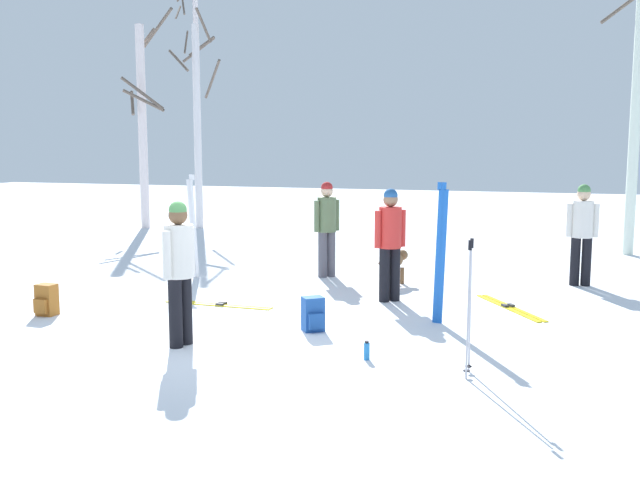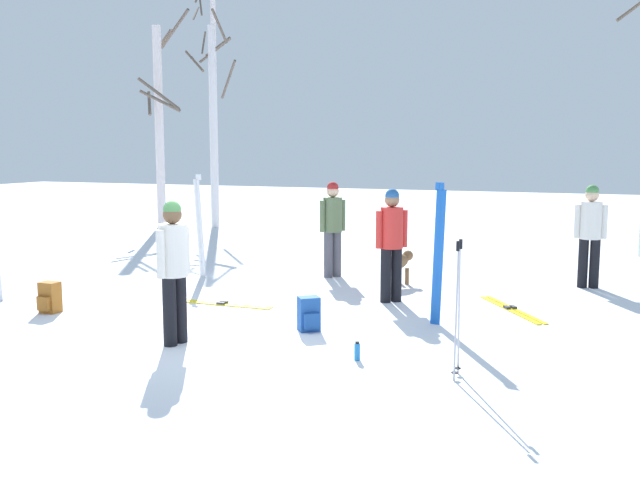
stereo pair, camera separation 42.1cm
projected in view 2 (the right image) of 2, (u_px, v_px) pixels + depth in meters
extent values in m
plane|color=white|center=(207.00, 335.00, 8.81)|extent=(60.00, 60.00, 0.00)
cylinder|color=black|center=(396.00, 275.00, 10.70)|extent=(0.16, 0.16, 0.82)
cylinder|color=black|center=(386.00, 275.00, 10.63)|extent=(0.16, 0.16, 0.82)
cylinder|color=red|center=(392.00, 228.00, 10.57)|extent=(0.34, 0.34, 0.62)
sphere|color=#997051|center=(392.00, 200.00, 10.51)|extent=(0.22, 0.22, 0.22)
sphere|color=#265999|center=(392.00, 196.00, 10.51)|extent=(0.21, 0.21, 0.21)
cylinder|color=red|center=(404.00, 229.00, 10.65)|extent=(0.10, 0.10, 0.56)
cylinder|color=red|center=(379.00, 230.00, 10.50)|extent=(0.10, 0.10, 0.56)
cylinder|color=black|center=(170.00, 312.00, 8.30)|extent=(0.16, 0.16, 0.82)
cylinder|color=black|center=(180.00, 309.00, 8.46)|extent=(0.16, 0.16, 0.82)
cylinder|color=silver|center=(173.00, 250.00, 8.29)|extent=(0.34, 0.34, 0.62)
sphere|color=brown|center=(172.00, 215.00, 8.23)|extent=(0.22, 0.22, 0.22)
sphere|color=#4C8C4C|center=(172.00, 209.00, 8.22)|extent=(0.21, 0.21, 0.21)
cylinder|color=silver|center=(161.00, 254.00, 8.11)|extent=(0.10, 0.10, 0.56)
cylinder|color=silver|center=(185.00, 250.00, 8.47)|extent=(0.10, 0.10, 0.56)
cylinder|color=#4C4C56|center=(328.00, 255.00, 12.67)|extent=(0.16, 0.16, 0.82)
cylinder|color=#4C4C56|center=(337.00, 254.00, 12.76)|extent=(0.16, 0.16, 0.82)
cylinder|color=#566B47|center=(333.00, 215.00, 12.62)|extent=(0.34, 0.34, 0.62)
sphere|color=beige|center=(333.00, 191.00, 12.56)|extent=(0.22, 0.22, 0.22)
sphere|color=#B22626|center=(333.00, 188.00, 12.55)|extent=(0.21, 0.21, 0.21)
cylinder|color=#566B47|center=(322.00, 216.00, 12.52)|extent=(0.10, 0.10, 0.56)
cylinder|color=#566B47|center=(343.00, 215.00, 12.72)|extent=(0.10, 0.10, 0.56)
cylinder|color=black|center=(594.00, 264.00, 11.71)|extent=(0.16, 0.16, 0.82)
cylinder|color=black|center=(583.00, 263.00, 11.75)|extent=(0.16, 0.16, 0.82)
cylinder|color=silver|center=(591.00, 220.00, 11.64)|extent=(0.34, 0.34, 0.62)
sphere|color=beige|center=(592.00, 195.00, 11.58)|extent=(0.22, 0.22, 0.22)
sphere|color=#4C8C4C|center=(592.00, 191.00, 11.57)|extent=(0.21, 0.21, 0.21)
cylinder|color=silver|center=(604.00, 222.00, 11.59)|extent=(0.10, 0.10, 0.56)
cylinder|color=silver|center=(577.00, 221.00, 11.69)|extent=(0.10, 0.10, 0.56)
ellipsoid|color=brown|center=(397.00, 262.00, 11.90)|extent=(0.40, 0.64, 0.26)
sphere|color=brown|center=(408.00, 256.00, 12.15)|extent=(0.18, 0.18, 0.18)
ellipsoid|color=brown|center=(410.00, 256.00, 12.20)|extent=(0.09, 0.11, 0.06)
cylinder|color=brown|center=(386.00, 260.00, 11.62)|extent=(0.09, 0.19, 0.17)
cylinder|color=brown|center=(399.00, 275.00, 12.14)|extent=(0.07, 0.07, 0.28)
cylinder|color=brown|center=(407.00, 276.00, 12.04)|extent=(0.07, 0.07, 0.28)
cylinder|color=brown|center=(387.00, 279.00, 11.84)|extent=(0.07, 0.07, 0.28)
cylinder|color=brown|center=(394.00, 280.00, 11.74)|extent=(0.07, 0.07, 0.28)
cube|color=white|center=(198.00, 228.00, 12.70)|extent=(0.18, 0.05, 1.76)
cube|color=white|center=(197.00, 177.00, 12.58)|extent=(0.06, 0.03, 0.10)
cube|color=white|center=(201.00, 228.00, 12.67)|extent=(0.18, 0.05, 1.76)
cube|color=white|center=(200.00, 177.00, 12.55)|extent=(0.06, 0.03, 0.10)
cube|color=blue|center=(436.00, 258.00, 9.24)|extent=(0.12, 0.03, 1.79)
cube|color=blue|center=(438.00, 186.00, 9.12)|extent=(0.06, 0.02, 0.10)
cube|color=blue|center=(440.00, 258.00, 9.21)|extent=(0.12, 0.03, 1.79)
cube|color=blue|center=(442.00, 186.00, 9.09)|extent=(0.06, 0.02, 0.10)
cube|color=yellow|center=(515.00, 309.00, 10.19)|extent=(1.02, 1.53, 0.02)
cube|color=#333338|center=(513.00, 307.00, 10.23)|extent=(0.12, 0.13, 0.03)
cube|color=yellow|center=(508.00, 310.00, 10.17)|extent=(1.02, 1.53, 0.02)
cube|color=#333338|center=(507.00, 307.00, 10.21)|extent=(0.12, 0.13, 0.03)
cube|color=yellow|center=(218.00, 304.00, 10.50)|extent=(1.69, 0.08, 0.02)
cube|color=#333338|center=(221.00, 303.00, 10.48)|extent=(0.12, 0.06, 0.03)
cube|color=yellow|center=(221.00, 303.00, 10.59)|extent=(1.69, 0.08, 0.02)
cube|color=#333338|center=(224.00, 302.00, 10.57)|extent=(0.12, 0.06, 0.03)
cylinder|color=#B2B2BC|center=(459.00, 313.00, 7.20)|extent=(0.02, 0.10, 1.31)
cylinder|color=black|center=(461.00, 244.00, 7.11)|extent=(0.04, 0.04, 0.10)
cylinder|color=black|center=(457.00, 368.00, 7.28)|extent=(0.07, 0.07, 0.01)
cylinder|color=#B2B2BC|center=(456.00, 316.00, 7.06)|extent=(0.02, 0.10, 1.31)
cylinder|color=black|center=(458.00, 246.00, 6.97)|extent=(0.04, 0.04, 0.10)
cylinder|color=black|center=(455.00, 373.00, 7.14)|extent=(0.07, 0.07, 0.01)
cube|color=#1E4C99|center=(309.00, 314.00, 9.01)|extent=(0.33, 0.32, 0.44)
cube|color=#1E4C99|center=(312.00, 321.00, 8.89)|extent=(0.19, 0.17, 0.20)
cube|color=black|center=(301.00, 312.00, 9.10)|extent=(0.04, 0.04, 0.37)
cube|color=black|center=(312.00, 311.00, 9.14)|extent=(0.04, 0.04, 0.37)
cube|color=#99591E|center=(50.00, 297.00, 10.00)|extent=(0.27, 0.21, 0.44)
cube|color=#99591E|center=(43.00, 304.00, 9.89)|extent=(0.20, 0.07, 0.20)
cube|color=black|center=(52.00, 295.00, 10.13)|extent=(0.04, 0.03, 0.37)
cube|color=black|center=(60.00, 296.00, 10.07)|extent=(0.04, 0.03, 0.37)
cylinder|color=#1E72BF|center=(357.00, 352.00, 7.77)|extent=(0.07, 0.07, 0.19)
cylinder|color=black|center=(357.00, 342.00, 7.76)|extent=(0.04, 0.04, 0.02)
cylinder|color=silver|center=(159.00, 128.00, 20.26)|extent=(0.25, 0.25, 5.72)
cylinder|color=brown|center=(160.00, 101.00, 19.65)|extent=(0.94, 0.78, 0.61)
cylinder|color=brown|center=(175.00, 29.00, 20.37)|extent=(1.28, 0.53, 1.02)
cylinder|color=brown|center=(159.00, 94.00, 19.61)|extent=(0.99, 0.74, 0.90)
cylinder|color=brown|center=(149.00, 103.00, 20.11)|extent=(0.41, 0.52, 0.72)
cylinder|color=brown|center=(163.00, 41.00, 20.20)|extent=(0.65, 0.15, 0.64)
cylinder|color=silver|center=(214.00, 93.00, 22.03)|extent=(0.16, 0.16, 7.98)
cylinder|color=brown|center=(200.00, 0.00, 21.55)|extent=(0.54, 0.69, 1.10)
cylinder|color=brown|center=(196.00, 13.00, 21.70)|extent=(0.45, 1.01, 0.59)
cylinder|color=brown|center=(204.00, 43.00, 21.83)|extent=(0.27, 0.64, 0.78)
cylinder|color=silver|center=(213.00, 128.00, 20.16)|extent=(0.21, 0.21, 5.72)
cylinder|color=brown|center=(218.00, 47.00, 20.22)|extent=(0.82, 0.10, 0.54)
cylinder|color=brown|center=(228.00, 80.00, 20.22)|extent=(0.85, 0.71, 1.03)
cylinder|color=brown|center=(219.00, 26.00, 19.63)|extent=(0.20, 0.66, 0.88)
cylinder|color=brown|center=(215.00, 50.00, 20.31)|extent=(0.93, 0.36, 0.72)
cylinder|color=brown|center=(195.00, 61.00, 19.61)|extent=(0.96, 0.68, 0.69)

